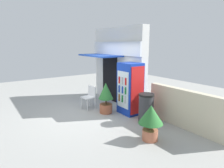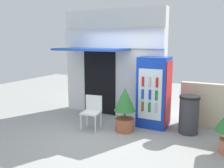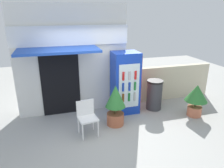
{
  "view_description": "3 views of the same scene",
  "coord_description": "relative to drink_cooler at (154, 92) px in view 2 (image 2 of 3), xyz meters",
  "views": [
    {
      "loc": [
        6.07,
        -3.19,
        2.47
      ],
      "look_at": [
        0.34,
        0.79,
        1.01
      ],
      "focal_mm": 31.07,
      "sensor_mm": 36.0,
      "label": 1
    },
    {
      "loc": [
        2.76,
        -4.83,
        2.22
      ],
      "look_at": [
        0.0,
        0.62,
        1.13
      ],
      "focal_mm": 38.9,
      "sensor_mm": 36.0,
      "label": 2
    },
    {
      "loc": [
        -1.05,
        -4.31,
        2.89
      ],
      "look_at": [
        0.38,
        0.57,
        1.12
      ],
      "focal_mm": 33.42,
      "sensor_mm": 36.0,
      "label": 3
    }
  ],
  "objects": [
    {
      "name": "plastic_chair",
      "position": [
        -1.32,
        -0.91,
        -0.41
      ],
      "size": [
        0.49,
        0.48,
        0.85
      ],
      "color": "white",
      "rests_on": "ground"
    },
    {
      "name": "ground",
      "position": [
        -0.96,
        -1.13,
        -0.91
      ],
      "size": [
        16.0,
        16.0,
        0.0
      ],
      "primitive_type": "plane",
      "color": "#A3A39E"
    },
    {
      "name": "potted_plant_near_shop",
      "position": [
        -0.52,
        -0.69,
        -0.29
      ],
      "size": [
        0.53,
        0.53,
        1.11
      ],
      "color": "#AD5B3D",
      "rests_on": "ground"
    },
    {
      "name": "storefront_building",
      "position": [
        -1.47,
        0.52,
        0.68
      ],
      "size": [
        3.18,
        1.34,
        3.12
      ],
      "color": "silver",
      "rests_on": "ground"
    },
    {
      "name": "drink_cooler",
      "position": [
        0.0,
        0.0,
        0.0
      ],
      "size": [
        0.77,
        0.7,
        1.82
      ],
      "color": "#1438B2",
      "rests_on": "ground"
    },
    {
      "name": "trash_bin",
      "position": [
        0.92,
        -0.1,
        -0.44
      ],
      "size": [
        0.49,
        0.49,
        0.93
      ],
      "color": "#38383D",
      "rests_on": "ground"
    }
  ]
}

